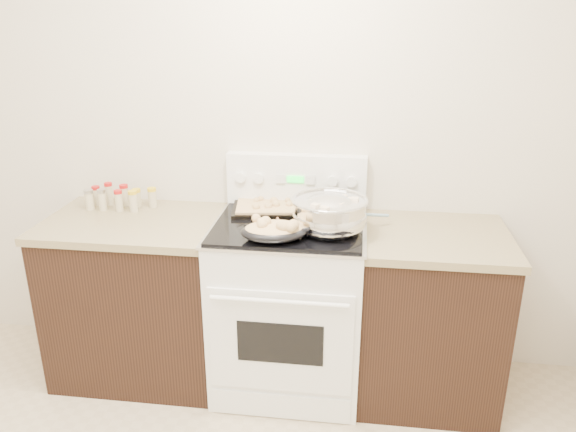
# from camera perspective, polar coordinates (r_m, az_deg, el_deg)

# --- Properties ---
(room_shell) EXTENTS (4.10, 3.60, 2.75)m
(room_shell) POSITION_cam_1_polar(r_m,az_deg,el_deg) (1.41, -22.16, 8.03)
(room_shell) COLOR beige
(room_shell) RESTS_ON ground
(counter_left) EXTENTS (0.93, 0.67, 0.92)m
(counter_left) POSITION_cam_1_polar(r_m,az_deg,el_deg) (3.25, -14.66, -7.86)
(counter_left) COLOR black
(counter_left) RESTS_ON ground
(counter_right) EXTENTS (0.73, 0.67, 0.92)m
(counter_right) POSITION_cam_1_polar(r_m,az_deg,el_deg) (3.06, 14.05, -9.73)
(counter_right) COLOR black
(counter_right) RESTS_ON ground
(kitchen_range) EXTENTS (0.78, 0.73, 1.22)m
(kitchen_range) POSITION_cam_1_polar(r_m,az_deg,el_deg) (3.03, 0.14, -8.69)
(kitchen_range) COLOR white
(kitchen_range) RESTS_ON ground
(mixing_bowl) EXTENTS (0.46, 0.46, 0.22)m
(mixing_bowl) POSITION_cam_1_polar(r_m,az_deg,el_deg) (2.72, 4.23, 0.15)
(mixing_bowl) COLOR silver
(mixing_bowl) RESTS_ON kitchen_range
(roasting_pan) EXTENTS (0.35, 0.28, 0.12)m
(roasting_pan) POSITION_cam_1_polar(r_m,az_deg,el_deg) (2.62, -1.41, -1.42)
(roasting_pan) COLOR black
(roasting_pan) RESTS_ON kitchen_range
(baking_sheet) EXTENTS (0.46, 0.35, 0.06)m
(baking_sheet) POSITION_cam_1_polar(r_m,az_deg,el_deg) (3.01, -1.60, 0.93)
(baking_sheet) COLOR black
(baking_sheet) RESTS_ON kitchen_range
(wooden_spoon) EXTENTS (0.08, 0.25, 0.04)m
(wooden_spoon) POSITION_cam_1_polar(r_m,az_deg,el_deg) (2.76, -1.52, -1.11)
(wooden_spoon) COLOR #986545
(wooden_spoon) RESTS_ON kitchen_range
(blue_ladle) EXTENTS (0.24, 0.18, 0.10)m
(blue_ladle) POSITION_cam_1_polar(r_m,az_deg,el_deg) (2.77, 6.39, -0.62)
(blue_ladle) COLOR #7CA3BA
(blue_ladle) RESTS_ON kitchen_range
(spice_jars) EXTENTS (0.38, 0.14, 0.13)m
(spice_jars) POSITION_cam_1_polar(r_m,az_deg,el_deg) (3.24, -16.87, 1.78)
(spice_jars) COLOR #BFB28C
(spice_jars) RESTS_ON counter_left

